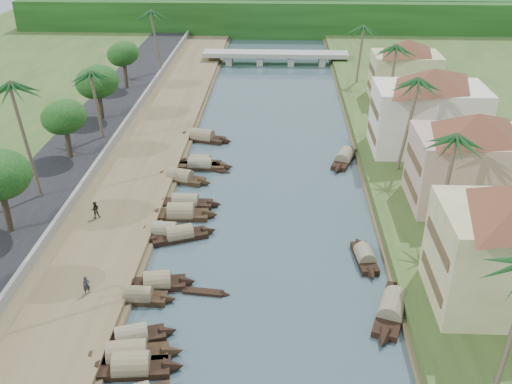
{
  "coord_description": "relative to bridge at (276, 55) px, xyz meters",
  "views": [
    {
      "loc": [
        0.99,
        -38.36,
        29.32
      ],
      "look_at": [
        -1.28,
        13.98,
        2.0
      ],
      "focal_mm": 40.0,
      "sensor_mm": 36.0,
      "label": 1
    }
  ],
  "objects": [
    {
      "name": "ground",
      "position": [
        -0.0,
        -72.0,
        -1.72
      ],
      "size": [
        220.0,
        220.0,
        0.0
      ],
      "primitive_type": "plane",
      "color": "#384D54",
      "rests_on": "ground"
    },
    {
      "name": "sampan_8",
      "position": [
        -8.87,
        -60.17,
        -1.3
      ],
      "size": [
        7.83,
        2.32,
        2.38
      ],
      "rotation": [
        0.0,
        0.0,
        0.04
      ],
      "color": "black",
      "rests_on": "ground"
    },
    {
      "name": "sampan_15",
      "position": [
        8.92,
        -67.2,
        -1.32
      ],
      "size": [
        2.17,
        6.9,
        1.87
      ],
      "rotation": [
        0.0,
        0.0,
        1.69
      ],
      "color": "black",
      "rests_on": "ground"
    },
    {
      "name": "sampan_11",
      "position": [
        -8.49,
        -47.58,
        -1.31
      ],
      "size": [
        7.02,
        2.24,
        2.02
      ],
      "rotation": [
        0.0,
        0.0,
        -0.11
      ],
      "color": "black",
      "rests_on": "ground"
    },
    {
      "name": "sampan_14",
      "position": [
        10.16,
        -74.41,
        -1.31
      ],
      "size": [
        4.74,
        9.52,
        2.28
      ],
      "rotation": [
        0.0,
        0.0,
        1.24
      ],
      "color": "black",
      "rests_on": "ground"
    },
    {
      "name": "tree_4",
      "position": [
        -24.0,
        -35.27,
        4.85
      ],
      "size": [
        5.31,
        5.31,
        7.44
      ],
      "color": "#493B2A",
      "rests_on": "ground"
    },
    {
      "name": "sampan_1",
      "position": [
        -8.86,
        -81.49,
        -1.31
      ],
      "size": [
        7.55,
        2.42,
        2.21
      ],
      "rotation": [
        0.0,
        0.0,
        0.1
      ],
      "color": "black",
      "rests_on": "ground"
    },
    {
      "name": "treeline",
      "position": [
        -0.0,
        28.0,
        2.28
      ],
      "size": [
        120.0,
        14.0,
        8.0
      ],
      "color": "#14340E",
      "rests_on": "ground"
    },
    {
      "name": "building_mid",
      "position": [
        19.99,
        -58.0,
        4.41
      ],
      "size": [
        14.11,
        14.11,
        9.7
      ],
      "color": "tan",
      "rests_on": "right_bank"
    },
    {
      "name": "sampan_16",
      "position": [
        9.12,
        -45.48,
        -1.31
      ],
      "size": [
        4.39,
        8.79,
        2.14
      ],
      "rotation": [
        0.0,
        0.0,
        1.24
      ],
      "color": "black",
      "rests_on": "ground"
    },
    {
      "name": "building_far",
      "position": [
        18.99,
        -44.0,
        4.66
      ],
      "size": [
        15.59,
        15.59,
        10.2
      ],
      "color": "silver",
      "rests_on": "right_bank"
    },
    {
      "name": "retaining_wall",
      "position": [
        -20.2,
        -52.0,
        -0.37
      ],
      "size": [
        0.4,
        180.0,
        1.1
      ],
      "primitive_type": "cube",
      "color": "gray",
      "rests_on": "left_bank"
    },
    {
      "name": "sampan_5",
      "position": [
        -8.96,
        -71.88,
        -1.31
      ],
      "size": [
        6.71,
        2.63,
        2.11
      ],
      "rotation": [
        0.0,
        0.0,
        0.16
      ],
      "color": "black",
      "rests_on": "ground"
    },
    {
      "name": "tree_5",
      "position": [
        -24.0,
        -21.02,
        5.16
      ],
      "size": [
        4.47,
        4.47,
        7.43
      ],
      "color": "#493B2A",
      "rests_on": "ground"
    },
    {
      "name": "left_bank",
      "position": [
        -16.0,
        -52.0,
        -1.32
      ],
      "size": [
        10.0,
        180.0,
        0.8
      ],
      "primitive_type": "cube",
      "color": "brown",
      "rests_on": "ground"
    },
    {
      "name": "sampan_13",
      "position": [
        -9.29,
        -39.48,
        -1.3
      ],
      "size": [
        8.68,
        3.93,
        2.32
      ],
      "rotation": [
        0.0,
        0.0,
        -0.26
      ],
      "color": "black",
      "rests_on": "ground"
    },
    {
      "name": "sampan_6",
      "position": [
        -9.87,
        -63.67,
        -1.31
      ],
      "size": [
        6.72,
        2.01,
        2.02
      ],
      "rotation": [
        0.0,
        0.0,
        -0.07
      ],
      "color": "black",
      "rests_on": "ground"
    },
    {
      "name": "canoe_2",
      "position": [
        -7.32,
        -48.59,
        -1.62
      ],
      "size": [
        5.6,
        2.79,
        0.83
      ],
      "rotation": [
        0.0,
        0.0,
        -0.36
      ],
      "color": "black",
      "rests_on": "ground"
    },
    {
      "name": "road",
      "position": [
        -24.5,
        -52.0,
        -1.02
      ],
      "size": [
        8.0,
        180.0,
        1.4
      ],
      "primitive_type": "cube",
      "color": "black",
      "rests_on": "ground"
    },
    {
      "name": "sampan_7",
      "position": [
        -8.35,
        -64.28,
        -1.31
      ],
      "size": [
        7.48,
        4.15,
        2.01
      ],
      "rotation": [
        0.0,
        0.0,
        0.38
      ],
      "color": "black",
      "rests_on": "ground"
    },
    {
      "name": "sampan_3",
      "position": [
        -9.57,
        -78.51,
        -1.32
      ],
      "size": [
        7.0,
        3.49,
        1.91
      ],
      "rotation": [
        0.0,
        0.0,
        0.32
      ],
      "color": "black",
      "rests_on": "ground"
    },
    {
      "name": "bridge",
      "position": [
        0.0,
        0.0,
        0.0
      ],
      "size": [
        28.0,
        4.0,
        2.4
      ],
      "color": "#98978E",
      "rests_on": "ground"
    },
    {
      "name": "sampan_4",
      "position": [
        -10.12,
        -73.8,
        -1.32
      ],
      "size": [
        6.33,
        1.62,
        1.86
      ],
      "rotation": [
        0.0,
        0.0,
        -0.01
      ],
      "color": "black",
      "rests_on": "ground"
    },
    {
      "name": "canoe_1",
      "position": [
        -5.02,
        -72.56,
        -1.62
      ],
      "size": [
        4.66,
        1.23,
        0.74
      ],
      "rotation": [
        0.0,
        0.0,
        -0.11
      ],
      "color": "black",
      "rests_on": "ground"
    },
    {
      "name": "palm_5",
      "position": [
        -24.0,
        -58.62,
        11.35
      ],
      "size": [
        3.2,
        3.2,
        13.54
      ],
      "color": "brown",
      "rests_on": "ground"
    },
    {
      "name": "palm_3",
      "position": [
        16.0,
        -34.96,
        9.84
      ],
      "size": [
        3.2,
        3.2,
        12.17
      ],
      "color": "brown",
      "rests_on": "ground"
    },
    {
      "name": "sampan_2",
      "position": [
        -9.46,
        -80.33,
        -1.31
      ],
      "size": [
        8.27,
        2.98,
        2.15
      ],
      "rotation": [
        0.0,
        0.0,
        0.17
      ],
      "color": "black",
      "rests_on": "ground"
    },
    {
      "name": "person_near",
      "position": [
        -14.19,
        -74.01,
        -0.12
      ],
      "size": [
        0.7,
        0.64,
        1.61
      ],
      "primitive_type": "imported",
      "rotation": [
        0.0,
        0.0,
        0.56
      ],
      "color": "#25272C",
      "rests_on": "left_bank"
    },
    {
      "name": "palm_1",
      "position": [
        16.0,
        -64.09,
        8.96
      ],
      "size": [
        3.2,
        3.2,
        11.27
      ],
      "color": "brown",
      "rests_on": "ground"
    },
    {
      "name": "sampan_9",
      "position": [
        -8.78,
        -57.74,
        -1.31
      ],
      "size": [
        7.94,
        1.86,
        2.03
      ],
      "rotation": [
        0.0,
        0.0,
        -0.02
      ],
      "color": "black",
      "rests_on": "ground"
    },
    {
      "name": "tree_6",
      "position": [
        24.0,
        -41.47,
        4.84
      ],
      "size": [
        4.32,
        4.32,
        7.25
      ],
      "color": "#493B2A",
      "rests_on": "ground"
    },
    {
      "name": "sampan_10",
      "position": [
        -10.26,
        -51.86,
        -1.31
      ],
      "size": [
        7.95,
        3.83,
        2.16
      ],
      "rotation": [
        0.0,
        0.0,
        -0.29
      ],
      "color": "black",
      "rests_on": "ground"
    },
    {
      "name": "palm_8",
      "position": [
        -20.5,
        -10.95,
        9.79
      ],
      "size": [
        3.2,
        3.2,
        11.9
      ],
      "color": "brown",
      "rests_on": "ground"
    },
    {
      "name": "building_distant",
      "position": [
        19.99,
        -24.0,
        4.16
      ],
      "size": [
        12.62,
        12.62,
        9.2
      ],
      "color": "beige",
      "rests_on": "right_bank"
    },
    {
      "name": "palm_7",
      "position": [
        14.0,
        -15.46,
        8.48
      ],
      "size": [
        3.2,
        3.2,
        10.76
      ],
      "color": "brown",
      "rests_on": "ground"
    },
    {
      "name": "palm_6",
      "position": [
        -22.0,
        -42.28,
        8.01
      ],
      "size": [
        3.2,
        3.2,
        10.07
      ],
      "color": "brown",
      "rests_on": "ground"
    },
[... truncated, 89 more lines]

